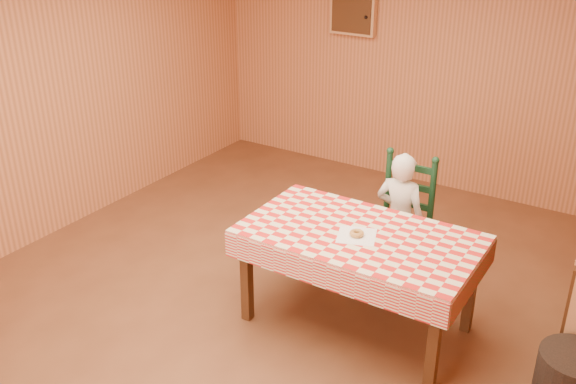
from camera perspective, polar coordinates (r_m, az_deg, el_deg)
name	(u,v)px	position (r m, az deg, el deg)	size (l,w,h in m)	color
ground	(274,314)	(5.00, -1.24, -10.76)	(6.00, 6.00, 0.00)	brown
cabin_walls	(313,64)	(4.65, 2.20, 11.33)	(5.10, 6.05, 2.65)	#C27446
dining_table	(359,243)	(4.55, 6.36, -4.55)	(1.66, 0.96, 0.77)	#482813
ladder_chair	(402,223)	(5.28, 10.07, -2.70)	(0.44, 0.40, 1.08)	black
seated_child	(399,219)	(5.20, 9.88, -2.38)	(0.41, 0.27, 1.12)	silver
napkin	(357,236)	(4.47, 6.12, -3.88)	(0.26, 0.26, 0.00)	white
donut	(357,233)	(4.46, 6.13, -3.67)	(0.10, 0.10, 0.03)	#B48240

